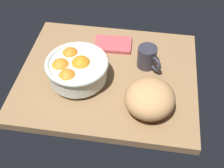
% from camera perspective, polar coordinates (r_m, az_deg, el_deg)
% --- Properties ---
extents(ground_plane, '(0.64, 0.54, 0.03)m').
position_cam_1_polar(ground_plane, '(1.09, -0.78, 1.49)').
color(ground_plane, olive).
extents(fruit_bowl, '(0.22, 0.22, 0.10)m').
position_cam_1_polar(fruit_bowl, '(1.02, -7.05, 2.98)').
color(fruit_bowl, silver).
rests_on(fruit_bowl, ground).
extents(bread_loaf, '(0.22, 0.22, 0.10)m').
position_cam_1_polar(bread_loaf, '(0.94, 7.31, -2.80)').
color(bread_loaf, tan).
rests_on(bread_loaf, ground).
extents(napkin_folded, '(0.15, 0.10, 0.01)m').
position_cam_1_polar(napkin_folded, '(1.18, 0.17, 7.69)').
color(napkin_folded, '#B9494E').
rests_on(napkin_folded, ground).
extents(mug, '(0.09, 0.09, 0.08)m').
position_cam_1_polar(mug, '(1.08, 6.91, 5.10)').
color(mug, '#302E39').
rests_on(mug, ground).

